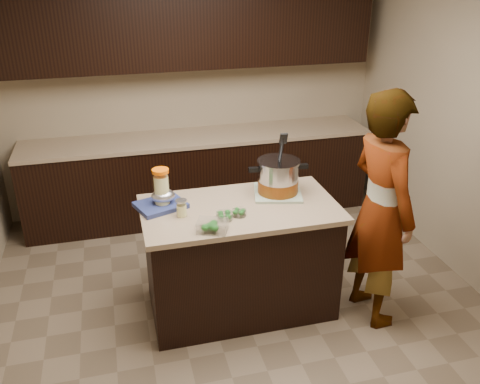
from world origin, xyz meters
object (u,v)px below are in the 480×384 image
(person, at_px, (381,210))
(lemonade_pitcher, at_px, (162,190))
(island, at_px, (240,258))
(stock_pot, at_px, (278,179))

(person, bearing_deg, lemonade_pitcher, 67.17)
(lemonade_pitcher, height_order, person, person)
(lemonade_pitcher, bearing_deg, island, -13.99)
(island, height_order, lemonade_pitcher, lemonade_pitcher)
(stock_pot, relative_size, lemonade_pitcher, 1.58)
(island, bearing_deg, person, -18.16)
(island, xyz_separation_m, lemonade_pitcher, (-0.55, 0.14, 0.59))
(stock_pot, relative_size, person, 0.26)
(island, xyz_separation_m, stock_pot, (0.34, 0.14, 0.58))
(lemonade_pitcher, distance_m, person, 1.61)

